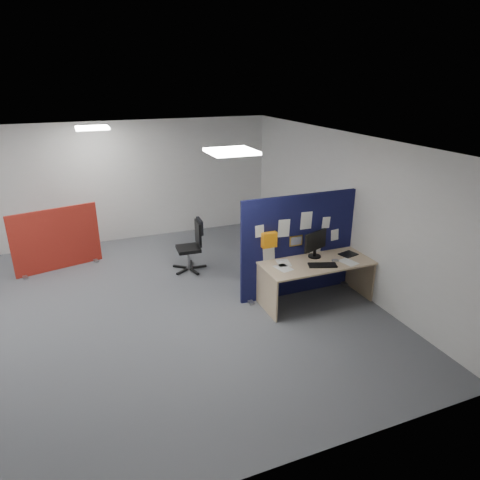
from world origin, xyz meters
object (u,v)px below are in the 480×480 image
object	(u,v)px
main_desk	(315,270)
office_chair	(193,242)
red_divider	(57,240)
navy_divider	(299,245)
monitor_main	(315,243)

from	to	relation	value
main_desk	office_chair	xyz separation A→B (m)	(-1.54, 1.96, 0.01)
red_divider	office_chair	size ratio (longest dim) A/B	1.59
navy_divider	monitor_main	distance (m)	0.29
monitor_main	office_chair	xyz separation A→B (m)	(-1.62, 1.80, -0.40)
navy_divider	red_divider	world-z (taller)	navy_divider
navy_divider	office_chair	size ratio (longest dim) A/B	2.13
navy_divider	office_chair	bearing A→B (deg)	131.59
red_divider	monitor_main	bearing A→B (deg)	-48.65
main_desk	red_divider	distance (m)	4.99
monitor_main	red_divider	xyz separation A→B (m)	(-4.08, 2.83, -0.37)
monitor_main	navy_divider	bearing A→B (deg)	113.87
main_desk	monitor_main	bearing A→B (deg)	63.27
main_desk	red_divider	bearing A→B (deg)	143.31
monitor_main	red_divider	size ratio (longest dim) A/B	0.31
navy_divider	main_desk	world-z (taller)	navy_divider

